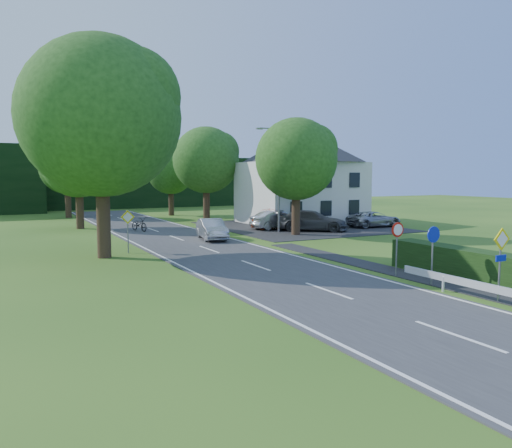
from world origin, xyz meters
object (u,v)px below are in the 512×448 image
parked_car_grey (312,221)px  parasol (270,218)px  parked_car_silver_b (374,219)px  motorcycle (139,224)px  streetlight (277,174)px  parked_car_silver_a (278,220)px  moving_car (212,229)px  parked_car_red (275,221)px

parked_car_grey → parasol: bearing=78.3°
parked_car_grey → parked_car_silver_b: 6.37m
motorcycle → parked_car_silver_b: (18.56, -5.88, 0.11)m
streetlight → parked_car_silver_a: streetlight is taller
parked_car_grey → parked_car_silver_b: bearing=-51.6°
streetlight → moving_car: size_ratio=1.88×
streetlight → parked_car_silver_a: (1.19, 2.00, -3.68)m
moving_car → parked_car_silver_b: moving_car is taller
moving_car → parked_car_red: 8.02m
moving_car → parked_car_grey: parked_car_grey is taller
streetlight → moving_car: bearing=-164.0°
moving_car → parked_car_silver_a: bearing=37.6°
motorcycle → streetlight: bearing=-47.7°
streetlight → parked_car_silver_b: streetlight is taller
moving_car → parked_car_red: (7.09, 3.76, -0.02)m
parked_car_silver_a → parasol: size_ratio=2.34×
parked_car_red → streetlight: bearing=179.4°
parked_car_red → parasol: bearing=76.1°
parked_car_silver_a → parked_car_grey: bearing=-146.9°
streetlight → parked_car_silver_b: 10.04m
motorcycle → parked_car_silver_a: size_ratio=0.47×
moving_car → parked_car_grey: 9.17m
moving_car → streetlight: bearing=26.5°
motorcycle → moving_car: bearing=-83.7°
moving_car → motorcycle: (-3.12, 7.33, -0.15)m
streetlight → motorcycle: bearing=149.0°
streetlight → moving_car: 7.40m
parked_car_red → parked_car_grey: 3.12m
parked_car_silver_b → parasol: size_ratio=2.45×
motorcycle → parked_car_red: 10.81m
moving_car → parasol: 7.86m
parked_car_silver_b → parasol: parasol is taller
parked_car_silver_a → parked_car_grey: parked_car_grey is taller
streetlight → motorcycle: size_ratio=3.82×
moving_car → parked_car_silver_b: size_ratio=0.90×
streetlight → parked_car_grey: bearing=-8.1°
parked_car_silver_b → parked_car_silver_a: bearing=77.0°
streetlight → parked_car_grey: 4.68m
moving_car → parked_car_silver_b: 15.51m
parked_car_silver_a → parked_car_red: bearing=87.2°
motorcycle → parasol: 10.40m
streetlight → motorcycle: (-9.26, 5.56, -3.87)m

